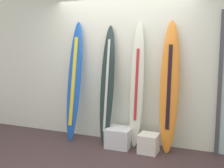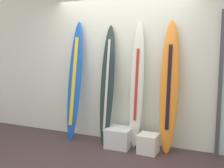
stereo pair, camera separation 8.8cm
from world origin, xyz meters
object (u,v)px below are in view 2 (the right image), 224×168
Objects in this scene: display_block_left at (148,144)px; surfboard_ivory at (137,86)px; surfboard_cobalt at (75,82)px; surfboard_sunset at (169,88)px; display_block_center at (119,137)px; surfboard_charcoal at (107,85)px.

surfboard_ivory is at bearing 141.38° from display_block_left.
surfboard_cobalt is 1.14m from surfboard_ivory.
surfboard_sunset is 1.18m from display_block_center.
surfboard_cobalt is at bearing -178.48° from surfboard_sunset.
surfboard_ivory is (1.14, 0.08, -0.02)m from surfboard_cobalt.
display_block_center is (-0.25, -0.15, -0.87)m from surfboard_ivory.
display_block_center is (0.88, -0.07, -0.89)m from surfboard_cobalt.
display_block_left is (1.41, -0.14, -0.90)m from surfboard_cobalt.
surfboard_charcoal is 1.18m from display_block_left.
display_block_left is at bearing -11.34° from surfboard_charcoal.
display_block_left is at bearing -146.01° from surfboard_sunset.
surfboard_charcoal reaches higher than display_block_left.
surfboard_cobalt is 0.63m from surfboard_charcoal.
surfboard_charcoal is 0.97× the size of surfboard_ivory.
surfboard_cobalt is at bearing 175.47° from display_block_center.
display_block_center is at bearing 172.76° from display_block_left.
surfboard_charcoal reaches higher than display_block_center.
display_block_center is (0.25, -0.09, -0.86)m from surfboard_charcoal.
surfboard_cobalt is 1.01× the size of surfboard_ivory.
surfboard_ivory is at bearing 3.91° from surfboard_cobalt.
surfboard_sunset is (1.67, 0.04, -0.02)m from surfboard_cobalt.
surfboard_charcoal is 1.04m from surfboard_sunset.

